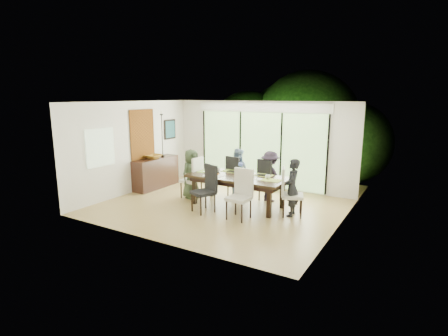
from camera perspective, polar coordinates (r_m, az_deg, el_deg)
The scene contains 62 objects.
floor at distance 9.16m, azimuth -0.80°, elevation -6.44°, with size 6.00×5.00×0.01m, color olive.
ceiling at distance 8.71m, azimuth -0.85°, elevation 10.76°, with size 6.00×5.00×0.01m, color white.
wall_back at distance 11.03m, azimuth 6.02°, elevation 3.84°, with size 6.00×0.02×2.70m, color silver.
wall_front at distance 6.87m, azimuth -11.85°, elevation -1.17°, with size 6.00×0.02×2.70m, color beige.
wall_left at distance 10.70m, azimuth -14.72°, elevation 3.28°, with size 0.02×5.00×2.70m, color white.
wall_right at distance 7.73m, azimuth 18.56°, elevation -0.10°, with size 0.02×5.00×2.70m, color silver.
glass_doors at distance 11.01m, azimuth 5.92°, elevation 3.04°, with size 4.20×0.02×2.30m, color #598C3F.
blinds_header at distance 10.89m, azimuth 6.04°, elevation 9.81°, with size 4.40×0.06×0.28m, color white.
mullion_a at distance 12.03m, azimuth -3.23°, elevation 3.82°, with size 0.05×0.04×2.30m, color black.
mullion_b at distance 11.31m, azimuth 2.67°, elevation 3.32°, with size 0.05×0.04×2.30m, color black.
mullion_c at distance 10.73m, azimuth 9.29°, elevation 2.72°, with size 0.05×0.04×2.30m, color black.
mullion_d at distance 10.31m, azimuth 16.54°, elevation 2.02°, with size 0.05×0.04×2.30m, color black.
side_window at distance 9.86m, azimuth -19.55°, elevation 3.17°, with size 0.02×0.90×1.00m, color #8CAD7F.
deck at distance 12.09m, azimuth 7.65°, elevation -2.26°, with size 6.00×1.80×0.10m, color #523723.
rail_top at distance 12.69m, azimuth 9.15°, elevation 1.13°, with size 6.00×0.08×0.06m, color brown.
foliage_left at distance 14.20m, azimuth 3.98°, elevation 6.00°, with size 3.20×3.20×3.20m, color #14380F.
foliage_mid at distance 13.90m, azimuth 13.32°, elevation 7.08°, with size 4.00×4.00×4.00m, color #14380F.
foliage_right at distance 12.74m, azimuth 19.85°, elevation 3.86°, with size 2.80×2.80×2.80m, color #14380F.
foliage_far at distance 14.90m, azimuth 10.42°, elevation 6.79°, with size 3.60×3.60×3.60m, color #14380F.
table_top at distance 9.08m, azimuth 2.26°, elevation -1.49°, with size 2.59×1.19×0.06m, color black.
table_apron at distance 9.10m, azimuth 2.26°, elevation -2.09°, with size 2.38×0.97×0.11m, color black.
table_leg_fl at distance 9.38m, azimuth -4.84°, elevation -3.64°, with size 0.10×0.10×0.75m, color black.
table_leg_fr at distance 8.36m, azimuth 7.37°, elevation -5.63°, with size 0.10×0.10×0.75m, color black.
table_leg_bl at distance 10.07m, azimuth -2.00°, elevation -2.53°, with size 0.10×0.10×0.75m, color black.
table_leg_br at distance 9.12m, azimuth 9.53°, elevation -4.21°, with size 0.10×0.10×0.75m, color black.
chair_left_end at distance 9.90m, azimuth -5.40°, elevation -1.50°, with size 0.50×0.50×1.19m, color silver, non-canonical shape.
chair_right_end at distance 8.54m, azimuth 11.15°, elevation -3.84°, with size 0.50×0.50×1.19m, color beige, non-canonical shape.
chair_far_left at distance 10.06m, azimuth 2.31°, elevation -1.26°, with size 0.50×0.50×1.19m, color black, non-canonical shape.
chair_far_right at distance 9.64m, azimuth 7.55°, elevation -1.93°, with size 0.50×0.50×1.19m, color black, non-canonical shape.
chair_near_left at distance 8.66m, azimuth -3.42°, elevation -3.42°, with size 0.50×0.50×1.19m, color black, non-canonical shape.
chair_near_right at distance 8.16m, azimuth 2.42°, elevation -4.36°, with size 0.50×0.50×1.19m, color beige, non-canonical shape.
person_left_end at distance 9.87m, azimuth -5.32°, elevation -0.94°, with size 0.65×0.41×1.39m, color #38472F.
person_right_end at distance 8.52m, azimuth 11.06°, elevation -3.16°, with size 0.65×0.41×1.39m, color black.
person_far_left at distance 10.02m, azimuth 2.26°, elevation -0.71°, with size 0.65×0.41×1.39m, color #7F99B7.
person_far_right at distance 9.60m, azimuth 7.52°, elevation -1.36°, with size 0.65×0.41×1.39m, color #261D2B.
placemat_left at distance 9.55m, azimuth -2.75°, elevation -0.61°, with size 0.48×0.35×0.01m, color #8ABE44.
placemat_right at distance 8.67m, azimuth 7.79°, elevation -1.98°, with size 0.48×0.35×0.01m, color #9FB440.
placemat_far_l at distance 9.63m, azimuth 1.04°, elevation -0.50°, with size 0.48×0.35×0.01m, color #84A43A.
placemat_far_r at distance 9.18m, azimuth 6.47°, elevation -1.17°, with size 0.48×0.35×0.01m, color #A7BB42.
placemat_paper at distance 9.09m, azimuth -1.69°, elevation -1.24°, with size 0.48×0.35×0.01m, color white.
tablet_far_l at distance 9.53m, azimuth 1.42°, elevation -0.57°, with size 0.28×0.19×0.01m, color black.
tablet_far_r at distance 9.16m, azimuth 6.06°, elevation -1.15°, with size 0.26×0.18×0.01m, color black.
papers at distance 8.73m, azimuth 6.15°, elevation -1.86°, with size 0.32×0.24×0.00m, color white.
platter_base at distance 9.09m, azimuth -1.69°, elevation -1.14°, with size 0.28×0.28×0.03m, color white.
platter_snacks at distance 9.08m, azimuth -1.69°, elevation -1.02°, with size 0.22×0.22×0.02m, color orange.
vase at distance 9.08m, azimuth 2.69°, elevation -0.87°, with size 0.09×0.09×0.13m, color silver.
hyacinth_stems at distance 9.05m, azimuth 2.70°, elevation -0.07°, with size 0.04×0.04×0.17m, color #337226.
hyacinth_blooms at distance 9.03m, azimuth 2.71°, elevation 0.60°, with size 0.12×0.12×0.12m, color #556DD5.
laptop at distance 9.41m, azimuth -2.58°, elevation -0.73°, with size 0.36×0.23×0.03m, color silver.
cup_a at distance 9.53m, azimuth -1.00°, elevation -0.33°, with size 0.13×0.13×0.10m, color white.
cup_b at distance 8.91m, azimuth 2.81°, elevation -1.21°, with size 0.11×0.11×0.10m, color white.
cup_c at distance 8.81m, azimuth 7.16°, elevation -1.43°, with size 0.13×0.13×0.10m, color white.
book at distance 9.00m, azimuth 3.81°, elevation -1.35°, with size 0.18×0.24×0.02m, color white.
sideboard at distance 11.19m, azimuth -11.03°, elevation -0.77°, with size 0.47×1.68×0.94m, color black.
bowl at distance 11.02m, azimuth -11.48°, elevation 1.83°, with size 0.50×0.50×0.12m, color olive.
candlestick_base at distance 11.35m, azimuth -9.96°, elevation 1.98°, with size 0.10×0.10×0.04m, color black.
candlestick_shaft at distance 11.26m, azimuth -10.08°, elevation 5.29°, with size 0.03×0.03×1.31m, color black.
candlestick_pan at distance 11.21m, azimuth -10.19°, elevation 8.59°, with size 0.10×0.10×0.03m, color black.
candle at distance 11.21m, azimuth -10.21°, elevation 8.91°, with size 0.04×0.04×0.10m, color silver.
tapestry at distance 10.91m, azimuth -13.18°, elevation 5.36°, with size 0.02×1.00×1.50m, color #9B5016.
art_frame at distance 11.88m, azimuth -8.84°, elevation 6.27°, with size 0.03×0.55×0.65m, color black.
art_canvas at distance 11.86m, azimuth -8.76°, elevation 6.26°, with size 0.01×0.45×0.55m, color #1A4A55.
Camera 1 is at (4.56, -7.42, 2.85)m, focal length 28.00 mm.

